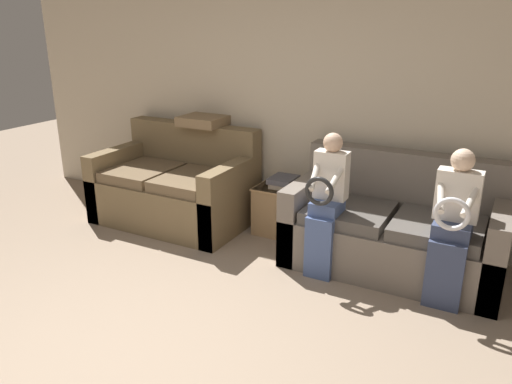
{
  "coord_description": "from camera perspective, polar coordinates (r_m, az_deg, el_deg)",
  "views": [
    {
      "loc": [
        2.01,
        -1.72,
        2.09
      ],
      "look_at": [
        0.17,
        1.72,
        0.73
      ],
      "focal_mm": 35.0,
      "sensor_mm": 36.0,
      "label": 1
    }
  ],
  "objects": [
    {
      "name": "wall_back",
      "position": [
        5.1,
        4.6,
        9.96
      ],
      "size": [
        6.97,
        0.06,
        2.55
      ],
      "color": "beige",
      "rests_on": "ground_plane"
    },
    {
      "name": "child_right_seated",
      "position": [
        3.99,
        21.6,
        -3.24
      ],
      "size": [
        0.32,
        0.37,
        1.2
      ],
      "color": "#384260",
      "rests_on": "ground_plane"
    },
    {
      "name": "couch_main",
      "position": [
        4.54,
        15.54,
        -4.22
      ],
      "size": [
        1.8,
        0.93,
        0.97
      ],
      "color": "#70665B",
      "rests_on": "ground_plane"
    },
    {
      "name": "child_left_seated",
      "position": [
        4.19,
        8.06,
        -0.83
      ],
      "size": [
        0.28,
        0.37,
        1.21
      ],
      "color": "#475B8E",
      "rests_on": "ground_plane"
    },
    {
      "name": "book_stack",
      "position": [
        5.01,
        3.1,
        1.24
      ],
      "size": [
        0.25,
        0.3,
        0.1
      ],
      "color": "gray",
      "rests_on": "side_shelf"
    },
    {
      "name": "side_shelf",
      "position": [
        5.11,
        3.07,
        -1.88
      ],
      "size": [
        0.51,
        0.48,
        0.49
      ],
      "color": "#9E7A51",
      "rests_on": "ground_plane"
    },
    {
      "name": "ground_plane",
      "position": [
        3.37,
        -17.74,
        -20.13
      ],
      "size": [
        14.0,
        14.0,
        0.0
      ],
      "primitive_type": "plane",
      "color": "gray"
    },
    {
      "name": "couch_side",
      "position": [
        5.45,
        -9.09,
        0.36
      ],
      "size": [
        1.6,
        0.99,
        1.01
      ],
      "color": "brown",
      "rests_on": "ground_plane"
    },
    {
      "name": "throw_pillow",
      "position": [
        5.45,
        -5.85,
        8.17
      ],
      "size": [
        0.47,
        0.47,
        0.1
      ],
      "color": "#846B4C",
      "rests_on": "couch_side"
    }
  ]
}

